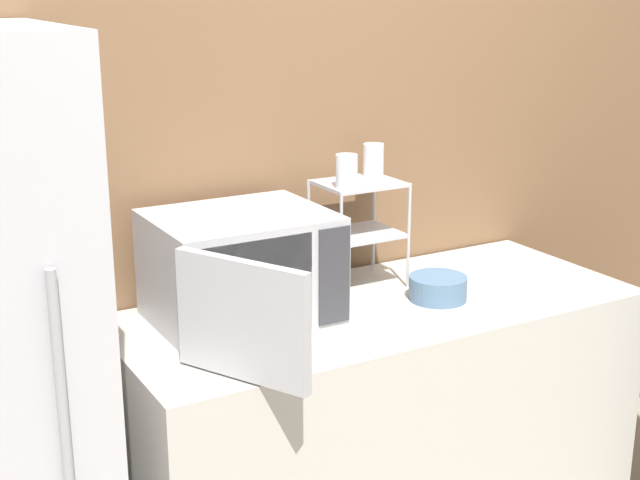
{
  "coord_description": "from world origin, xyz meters",
  "views": [
    {
      "loc": [
        -1.45,
        -1.82,
        1.86
      ],
      "look_at": [
        -0.19,
        0.38,
        1.12
      ],
      "focal_mm": 50.0,
      "sensor_mm": 36.0,
      "label": 1
    }
  ],
  "objects_px": {
    "microwave": "(241,270)",
    "glass_back_right": "(373,160)",
    "dish_rack": "(359,211)",
    "glass_front_left": "(347,171)",
    "bowl": "(438,288)"
  },
  "relations": [
    {
      "from": "microwave",
      "to": "glass_front_left",
      "type": "distance_m",
      "value": 0.46
    },
    {
      "from": "dish_rack",
      "to": "bowl",
      "type": "relative_size",
      "value": 1.91
    },
    {
      "from": "dish_rack",
      "to": "bowl",
      "type": "xyz_separation_m",
      "value": [
        0.14,
        -0.25,
        -0.21
      ]
    },
    {
      "from": "microwave",
      "to": "glass_front_left",
      "type": "bearing_deg",
      "value": 8.29
    },
    {
      "from": "microwave",
      "to": "glass_back_right",
      "type": "bearing_deg",
      "value": 16.86
    },
    {
      "from": "microwave",
      "to": "glass_front_left",
      "type": "height_order",
      "value": "glass_front_left"
    },
    {
      "from": "glass_front_left",
      "to": "bowl",
      "type": "bearing_deg",
      "value": -40.38
    },
    {
      "from": "glass_back_right",
      "to": "bowl",
      "type": "distance_m",
      "value": 0.48
    },
    {
      "from": "dish_rack",
      "to": "glass_back_right",
      "type": "height_order",
      "value": "glass_back_right"
    },
    {
      "from": "glass_back_right",
      "to": "bowl",
      "type": "xyz_separation_m",
      "value": [
        0.05,
        -0.3,
        -0.36
      ]
    },
    {
      "from": "glass_front_left",
      "to": "bowl",
      "type": "distance_m",
      "value": 0.47
    },
    {
      "from": "dish_rack",
      "to": "bowl",
      "type": "height_order",
      "value": "dish_rack"
    },
    {
      "from": "dish_rack",
      "to": "glass_front_left",
      "type": "bearing_deg",
      "value": -145.31
    },
    {
      "from": "glass_front_left",
      "to": "glass_back_right",
      "type": "bearing_deg",
      "value": 33.38
    },
    {
      "from": "dish_rack",
      "to": "glass_front_left",
      "type": "relative_size",
      "value": 3.31
    }
  ]
}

